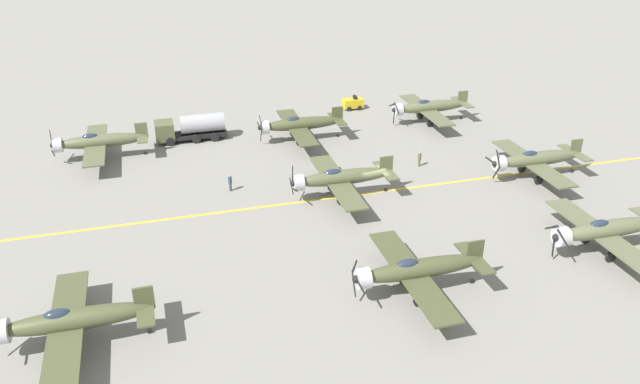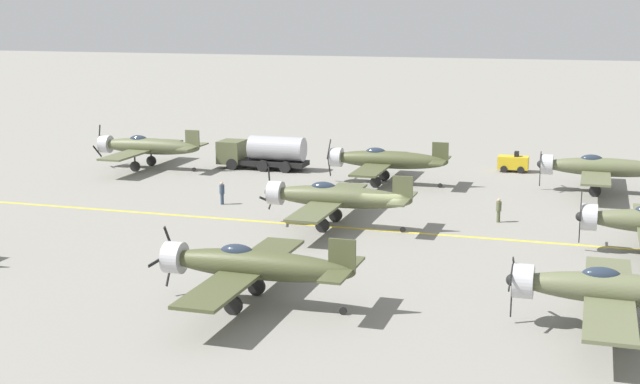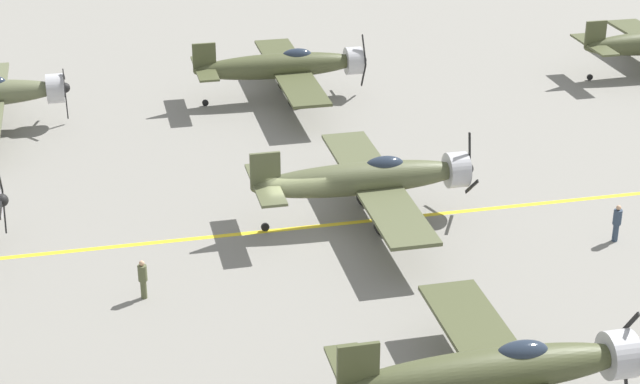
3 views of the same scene
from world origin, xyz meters
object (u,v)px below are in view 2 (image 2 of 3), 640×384
(airplane_mid_left, at_px, (251,265))
(airplane_mid_center, at_px, (334,197))
(ground_crew_inspecting, at_px, (499,209))
(airplane_near_left, at_px, (618,290))
(airplane_far_right, at_px, (146,146))
(ground_crew_walking, at_px, (222,192))
(airplane_near_right, at_px, (601,168))
(airplane_mid_right, at_px, (385,160))
(fuel_tanker, at_px, (262,152))
(tow_tractor, at_px, (513,163))

(airplane_mid_left, relative_size, airplane_mid_center, 1.00)
(airplane_mid_left, distance_m, ground_crew_inspecting, 22.78)
(airplane_near_left, bearing_deg, airplane_far_right, 34.52)
(ground_crew_walking, height_order, ground_crew_inspecting, ground_crew_walking)
(airplane_near_right, relative_size, ground_crew_walking, 7.18)
(airplane_mid_left, bearing_deg, ground_crew_inspecting, -8.98)
(airplane_mid_center, relative_size, airplane_near_left, 1.00)
(airplane_mid_left, height_order, airplane_mid_center, airplane_mid_center)
(airplane_mid_center, relative_size, airplane_near_right, 1.00)
(airplane_mid_right, bearing_deg, airplane_mid_left, -167.78)
(airplane_near_left, distance_m, airplane_far_right, 49.74)
(airplane_near_left, relative_size, fuel_tanker, 1.50)
(ground_crew_walking, xyz_separation_m, ground_crew_inspecting, (0.38, -19.83, -0.03))
(airplane_mid_center, distance_m, ground_crew_inspecting, 11.13)
(airplane_near_right, relative_size, airplane_far_right, 1.00)
(ground_crew_inspecting, bearing_deg, tow_tractor, 2.33)
(airplane_mid_right, xyz_separation_m, ground_crew_walking, (-10.77, 9.59, -1.10))
(airplane_mid_left, xyz_separation_m, airplane_mid_right, (31.06, 0.72, -0.00))
(airplane_near_right, relative_size, airplane_mid_right, 1.00)
(airplane_mid_center, bearing_deg, ground_crew_inspecting, -82.29)
(airplane_near_left, height_order, ground_crew_inspecting, airplane_near_left)
(airplane_mid_center, height_order, airplane_near_left, airplane_mid_center)
(airplane_mid_left, height_order, airplane_near_right, same)
(airplane_near_left, distance_m, ground_crew_walking, 33.11)
(airplane_far_right, height_order, fuel_tanker, airplane_far_right)
(ground_crew_walking, bearing_deg, airplane_mid_right, -41.68)
(airplane_mid_left, xyz_separation_m, airplane_mid_center, (16.09, 0.57, 0.00))
(tow_tractor, xyz_separation_m, ground_crew_walking, (-19.72, 19.04, 0.12))
(ground_crew_walking, bearing_deg, airplane_far_right, 46.74)
(airplane_near_left, distance_m, ground_crew_inspecting, 20.83)
(airplane_near_left, distance_m, fuel_tanker, 44.59)
(airplane_near_left, bearing_deg, tow_tractor, -5.91)
(tow_tractor, bearing_deg, ground_crew_inspecting, -177.67)
(airplane_near_left, relative_size, ground_crew_inspecting, 7.41)
(airplane_far_right, xyz_separation_m, fuel_tanker, (2.95, -9.87, -0.50))
(airplane_near_left, height_order, fuel_tanker, airplane_near_left)
(tow_tractor, bearing_deg, airplane_far_right, 104.78)
(airplane_mid_center, bearing_deg, airplane_far_right, 37.74)
(airplane_near_left, relative_size, ground_crew_walking, 7.18)
(airplane_mid_left, distance_m, airplane_near_left, 16.72)
(airplane_mid_center, bearing_deg, tow_tractor, -37.94)
(airplane_near_right, distance_m, airplane_far_right, 38.50)
(airplane_near_left, height_order, tow_tractor, airplane_near_left)
(fuel_tanker, xyz_separation_m, ground_crew_walking, (-14.43, -2.33, -0.60))
(airplane_mid_center, bearing_deg, airplane_mid_right, -16.12)
(airplane_mid_center, xyz_separation_m, ground_crew_inspecting, (4.58, -10.09, -1.13))
(airplane_far_right, bearing_deg, ground_crew_walking, -144.82)
(airplane_mid_left, bearing_deg, airplane_mid_center, 17.77)
(tow_tractor, bearing_deg, airplane_mid_center, 158.76)
(ground_crew_walking, bearing_deg, ground_crew_inspecting, -88.91)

